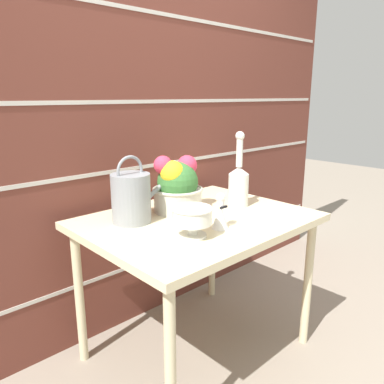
% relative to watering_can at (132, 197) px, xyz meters
% --- Properties ---
extents(ground_plane, '(12.00, 12.00, 0.00)m').
position_rel_watering_can_xyz_m(ground_plane, '(0.26, -0.17, -0.86)').
color(ground_plane, gray).
extents(brick_wall, '(3.60, 0.08, 2.20)m').
position_rel_watering_can_xyz_m(brick_wall, '(0.26, 0.35, 0.24)').
color(brick_wall, brown).
rests_on(brick_wall, ground_plane).
extents(patio_table, '(1.06, 0.82, 0.74)m').
position_rel_watering_can_xyz_m(patio_table, '(0.26, -0.17, -0.19)').
color(patio_table, beige).
rests_on(patio_table, ground_plane).
extents(watering_can, '(0.33, 0.18, 0.31)m').
position_rel_watering_can_xyz_m(watering_can, '(0.00, 0.00, 0.00)').
color(watering_can, gray).
rests_on(watering_can, patio_table).
extents(crystal_pedestal_bowl, '(0.17, 0.17, 0.13)m').
position_rel_watering_can_xyz_m(crystal_pedestal_bowl, '(0.07, -0.33, -0.03)').
color(crystal_pedestal_bowl, silver).
rests_on(crystal_pedestal_bowl, patio_table).
extents(flower_planter, '(0.26, 0.26, 0.29)m').
position_rel_watering_can_xyz_m(flower_planter, '(0.26, -0.02, 0.01)').
color(flower_planter, beige).
rests_on(flower_planter, patio_table).
extents(glass_decanter, '(0.11, 0.11, 0.40)m').
position_rel_watering_can_xyz_m(glass_decanter, '(0.56, -0.16, 0.01)').
color(glass_decanter, silver).
rests_on(glass_decanter, patio_table).
extents(figurine_vase, '(0.08, 0.08, 0.16)m').
position_rel_watering_can_xyz_m(figurine_vase, '(0.23, -0.34, -0.05)').
color(figurine_vase, white).
rests_on(figurine_vase, patio_table).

